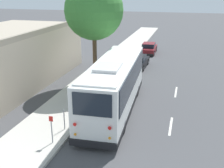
{
  "coord_description": "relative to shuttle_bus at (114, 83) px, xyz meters",
  "views": [
    {
      "loc": [
        -17.47,
        -4.24,
        7.87
      ],
      "look_at": [
        0.91,
        0.72,
        1.3
      ],
      "focal_mm": 45.0,
      "sensor_mm": 36.0,
      "label": 1
    }
  ],
  "objects": [
    {
      "name": "sign_post_near",
      "position": [
        -5.11,
        2.02,
        -1.01
      ],
      "size": [
        0.06,
        0.22,
        1.52
      ],
      "color": "gray",
      "rests_on": "sidewalk_slab"
    },
    {
      "name": "parked_sedan_black",
      "position": [
        11.15,
        0.34,
        -1.36
      ],
      "size": [
        4.37,
        1.78,
        1.26
      ],
      "rotation": [
        0.0,
        0.0,
        -0.03
      ],
      "color": "black",
      "rests_on": "ground"
    },
    {
      "name": "sidewalk_slab",
      "position": [
        0.69,
        3.3,
        -1.87
      ],
      "size": [
        80.0,
        3.35,
        0.15
      ],
      "primitive_type": "cube",
      "color": "beige",
      "rests_on": "ground"
    },
    {
      "name": "parked_sedan_maroon",
      "position": [
        18.01,
        0.24,
        -1.35
      ],
      "size": [
        4.19,
        1.82,
        1.29
      ],
      "rotation": [
        0.0,
        0.0,
        0.01
      ],
      "color": "maroon",
      "rests_on": "ground"
    },
    {
      "name": "ground_plane",
      "position": [
        0.69,
        -0.12,
        -1.94
      ],
      "size": [
        160.0,
        160.0,
        0.0
      ],
      "primitive_type": "plane",
      "color": "#474749"
    },
    {
      "name": "lane_stripe_ahead",
      "position": [
        4.69,
        -3.84,
        -1.94
      ],
      "size": [
        2.4,
        0.14,
        0.01
      ],
      "primitive_type": "cube",
      "color": "silver",
      "rests_on": "ground"
    },
    {
      "name": "fire_hydrant",
      "position": [
        8.08,
        1.96,
        -1.39
      ],
      "size": [
        0.22,
        0.22,
        0.81
      ],
      "color": "gold",
      "rests_on": "sidewalk_slab"
    },
    {
      "name": "curb_strip",
      "position": [
        0.69,
        1.55,
        -1.87
      ],
      "size": [
        80.0,
        0.14,
        0.15
      ],
      "primitive_type": "cube",
      "color": "#AAA69D",
      "rests_on": "ground"
    },
    {
      "name": "lane_stripe_mid",
      "position": [
        -1.31,
        -3.84,
        -1.94
      ],
      "size": [
        2.4,
        0.14,
        0.01
      ],
      "primitive_type": "cube",
      "color": "silver",
      "rests_on": "ground"
    },
    {
      "name": "street_tree",
      "position": [
        4.86,
        2.92,
        4.53
      ],
      "size": [
        4.66,
        4.66,
        9.04
      ],
      "color": "brown",
      "rests_on": "sidewalk_slab"
    },
    {
      "name": "sign_post_far",
      "position": [
        -3.58,
        2.02,
        -1.17
      ],
      "size": [
        0.06,
        0.06,
        1.26
      ],
      "color": "gray",
      "rests_on": "sidewalk_slab"
    },
    {
      "name": "shuttle_bus",
      "position": [
        0.0,
        0.0,
        0.0
      ],
      "size": [
        10.74,
        3.15,
        3.6
      ],
      "rotation": [
        0.0,
        0.0,
        0.05
      ],
      "color": "white",
      "rests_on": "ground"
    }
  ]
}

